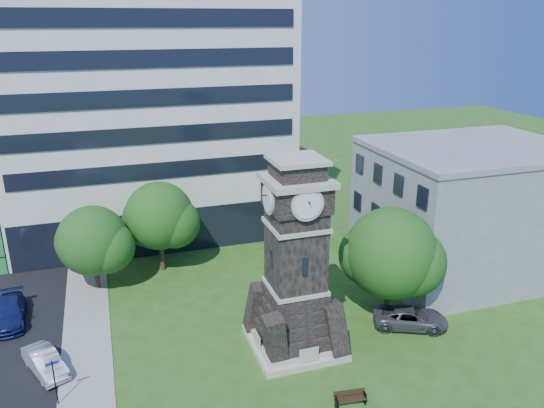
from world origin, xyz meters
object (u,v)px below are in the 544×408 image
object	(u,v)px
car_street_mid	(45,362)
car_east_lot	(410,318)
clock_tower	(295,270)
car_street_north	(9,313)
street_sign	(54,377)
park_bench	(350,398)

from	to	relation	value
car_street_mid	car_east_lot	xyz separation A→B (m)	(22.84, -2.43, 0.02)
clock_tower	car_street_north	xyz separation A→B (m)	(-17.42, 8.55, -4.56)
clock_tower	car_street_mid	bearing A→B (deg)	172.18
car_east_lot	street_sign	bearing A→B (deg)	116.48
car_street_mid	street_sign	distance (m)	3.50
park_bench	car_east_lot	bearing A→B (deg)	45.17
clock_tower	car_street_north	distance (m)	19.94
car_street_north	street_sign	size ratio (longest dim) A/B	1.78
park_bench	car_street_mid	bearing A→B (deg)	159.36
clock_tower	car_east_lot	xyz separation A→B (m)	(8.11, -0.41, -4.60)
park_bench	clock_tower	bearing A→B (deg)	105.22
car_street_north	clock_tower	bearing A→B (deg)	-28.96
car_street_mid	car_east_lot	distance (m)	22.97
car_east_lot	park_bench	xyz separation A→B (m)	(-7.21, -5.70, -0.20)
clock_tower	park_bench	world-z (taller)	clock_tower
car_street_north	street_sign	bearing A→B (deg)	-73.06
car_east_lot	street_sign	xyz separation A→B (m)	(-22.03, -0.80, 1.05)
car_street_north	park_bench	distance (m)	23.47
car_east_lot	park_bench	distance (m)	9.19
car_street_north	car_east_lot	bearing A→B (deg)	-22.16
car_street_north	park_bench	size ratio (longest dim) A/B	2.83
car_east_lot	clock_tower	bearing A→B (deg)	111.53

